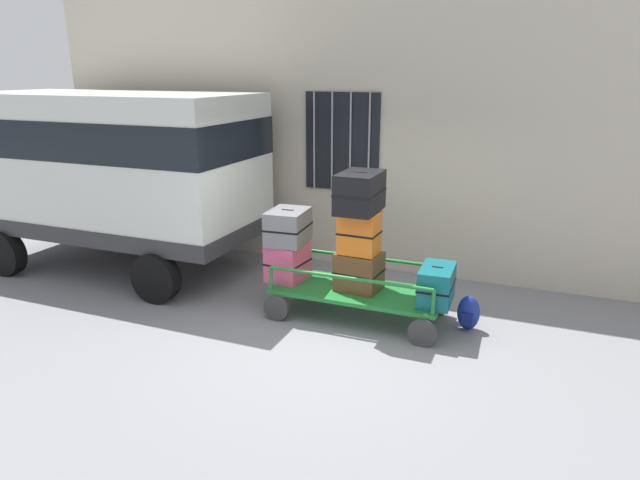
{
  "coord_description": "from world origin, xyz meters",
  "views": [
    {
      "loc": [
        2.28,
        -5.79,
        3.07
      ],
      "look_at": [
        -0.3,
        0.57,
        0.99
      ],
      "focal_mm": 31.53,
      "sensor_mm": 36.0,
      "label": 1
    }
  ],
  "objects_px": {
    "suitcase_midleft_bottom": "(359,271)",
    "suitcase_center_bottom": "(437,285)",
    "suitcase_left_middle": "(288,227)",
    "van": "(114,163)",
    "luggage_cart": "(358,294)",
    "suitcase_midleft_top": "(360,192)",
    "suitcase_midleft_middle": "(359,233)",
    "backpack": "(468,313)",
    "suitcase_left_bottom": "(288,261)"
  },
  "relations": [
    {
      "from": "suitcase_center_bottom",
      "to": "luggage_cart",
      "type": "bearing_deg",
      "value": 178.05
    },
    {
      "from": "luggage_cart",
      "to": "suitcase_left_bottom",
      "type": "relative_size",
      "value": 3.92
    },
    {
      "from": "suitcase_midleft_top",
      "to": "suitcase_center_bottom",
      "type": "distance_m",
      "value": 1.44
    },
    {
      "from": "suitcase_left_middle",
      "to": "luggage_cart",
      "type": "bearing_deg",
      "value": -1.96
    },
    {
      "from": "van",
      "to": "suitcase_midleft_middle",
      "type": "distance_m",
      "value": 4.21
    },
    {
      "from": "van",
      "to": "suitcase_center_bottom",
      "type": "relative_size",
      "value": 6.88
    },
    {
      "from": "suitcase_midleft_top",
      "to": "van",
      "type": "bearing_deg",
      "value": 173.46
    },
    {
      "from": "suitcase_left_middle",
      "to": "suitcase_midleft_top",
      "type": "xyz_separation_m",
      "value": [
        0.99,
        -0.05,
        0.55
      ]
    },
    {
      "from": "suitcase_left_bottom",
      "to": "suitcase_midleft_top",
      "type": "distance_m",
      "value": 1.42
    },
    {
      "from": "luggage_cart",
      "to": "backpack",
      "type": "xyz_separation_m",
      "value": [
        1.36,
        0.18,
        -0.1
      ]
    },
    {
      "from": "van",
      "to": "suitcase_midleft_top",
      "type": "xyz_separation_m",
      "value": [
        4.15,
        -0.48,
        -0.03
      ]
    },
    {
      "from": "suitcase_midleft_middle",
      "to": "suitcase_center_bottom",
      "type": "xyz_separation_m",
      "value": [
        0.99,
        -0.03,
        -0.53
      ]
    },
    {
      "from": "suitcase_center_bottom",
      "to": "suitcase_left_middle",
      "type": "bearing_deg",
      "value": 178.05
    },
    {
      "from": "luggage_cart",
      "to": "suitcase_midleft_top",
      "type": "relative_size",
      "value": 3.09
    },
    {
      "from": "suitcase_left_bottom",
      "to": "suitcase_midleft_middle",
      "type": "relative_size",
      "value": 1.06
    },
    {
      "from": "suitcase_left_bottom",
      "to": "backpack",
      "type": "bearing_deg",
      "value": 4.1
    },
    {
      "from": "van",
      "to": "suitcase_midleft_bottom",
      "type": "distance_m",
      "value": 4.31
    },
    {
      "from": "van",
      "to": "backpack",
      "type": "relative_size",
      "value": 10.2
    },
    {
      "from": "suitcase_left_bottom",
      "to": "luggage_cart",
      "type": "bearing_deg",
      "value": -0.38
    },
    {
      "from": "suitcase_left_bottom",
      "to": "suitcase_left_middle",
      "type": "distance_m",
      "value": 0.48
    },
    {
      "from": "suitcase_midleft_middle",
      "to": "backpack",
      "type": "height_order",
      "value": "suitcase_midleft_middle"
    },
    {
      "from": "van",
      "to": "suitcase_left_middle",
      "type": "relative_size",
      "value": 6.81
    },
    {
      "from": "backpack",
      "to": "suitcase_left_bottom",
      "type": "bearing_deg",
      "value": -175.9
    },
    {
      "from": "suitcase_midleft_middle",
      "to": "suitcase_midleft_top",
      "type": "relative_size",
      "value": 0.75
    },
    {
      "from": "van",
      "to": "luggage_cart",
      "type": "relative_size",
      "value": 2.03
    },
    {
      "from": "suitcase_left_middle",
      "to": "suitcase_center_bottom",
      "type": "height_order",
      "value": "suitcase_left_middle"
    },
    {
      "from": "van",
      "to": "backpack",
      "type": "bearing_deg",
      "value": -2.92
    },
    {
      "from": "suitcase_midleft_top",
      "to": "suitcase_center_bottom",
      "type": "height_order",
      "value": "suitcase_midleft_top"
    },
    {
      "from": "van",
      "to": "luggage_cart",
      "type": "bearing_deg",
      "value": -6.27
    },
    {
      "from": "suitcase_left_bottom",
      "to": "suitcase_midleft_bottom",
      "type": "bearing_deg",
      "value": 0.74
    },
    {
      "from": "suitcase_midleft_top",
      "to": "backpack",
      "type": "xyz_separation_m",
      "value": [
        1.36,
        0.2,
        -1.44
      ]
    },
    {
      "from": "suitcase_midleft_middle",
      "to": "backpack",
      "type": "xyz_separation_m",
      "value": [
        1.36,
        0.18,
        -0.93
      ]
    },
    {
      "from": "suitcase_midleft_bottom",
      "to": "suitcase_center_bottom",
      "type": "xyz_separation_m",
      "value": [
        0.99,
        -0.05,
        -0.02
      ]
    },
    {
      "from": "suitcase_center_bottom",
      "to": "suitcase_left_bottom",
      "type": "bearing_deg",
      "value": 178.83
    },
    {
      "from": "suitcase_left_middle",
      "to": "suitcase_midleft_top",
      "type": "distance_m",
      "value": 1.13
    },
    {
      "from": "suitcase_center_bottom",
      "to": "backpack",
      "type": "xyz_separation_m",
      "value": [
        0.37,
        0.21,
        -0.39
      ]
    },
    {
      "from": "luggage_cart",
      "to": "suitcase_center_bottom",
      "type": "relative_size",
      "value": 3.39
    },
    {
      "from": "backpack",
      "to": "suitcase_left_middle",
      "type": "bearing_deg",
      "value": -176.56
    },
    {
      "from": "suitcase_left_middle",
      "to": "suitcase_midleft_top",
      "type": "height_order",
      "value": "suitcase_midleft_top"
    },
    {
      "from": "suitcase_left_bottom",
      "to": "suitcase_midleft_middle",
      "type": "distance_m",
      "value": 1.11
    },
    {
      "from": "suitcase_left_bottom",
      "to": "suitcase_midleft_middle",
      "type": "height_order",
      "value": "suitcase_midleft_middle"
    },
    {
      "from": "suitcase_midleft_bottom",
      "to": "suitcase_center_bottom",
      "type": "bearing_deg",
      "value": -3.08
    },
    {
      "from": "suitcase_left_bottom",
      "to": "suitcase_midleft_top",
      "type": "xyz_separation_m",
      "value": [
        0.99,
        -0.03,
        1.02
      ]
    },
    {
      "from": "luggage_cart",
      "to": "suitcase_left_middle",
      "type": "height_order",
      "value": "suitcase_left_middle"
    },
    {
      "from": "van",
      "to": "backpack",
      "type": "distance_m",
      "value": 5.72
    },
    {
      "from": "suitcase_left_middle",
      "to": "suitcase_midleft_bottom",
      "type": "bearing_deg",
      "value": -0.83
    },
    {
      "from": "backpack",
      "to": "suitcase_midleft_bottom",
      "type": "bearing_deg",
      "value": -173.48
    },
    {
      "from": "luggage_cart",
      "to": "suitcase_midleft_top",
      "type": "height_order",
      "value": "suitcase_midleft_top"
    },
    {
      "from": "luggage_cart",
      "to": "suitcase_left_bottom",
      "type": "bearing_deg",
      "value": 179.62
    },
    {
      "from": "van",
      "to": "suitcase_left_bottom",
      "type": "distance_m",
      "value": 3.36
    }
  ]
}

